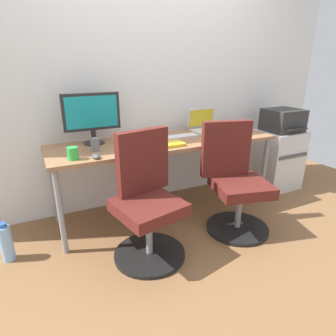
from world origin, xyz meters
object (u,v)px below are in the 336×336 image
Objects in this scene: printer at (283,120)px; desktop_monitor at (92,115)px; office_chair_left at (147,202)px; coffee_mug at (73,153)px; office_chair_right at (235,183)px; water_bottle_on_floor at (6,243)px; open_laptop at (205,125)px; side_cabinet at (277,159)px.

desktop_monitor is (-2.03, 0.20, 0.18)m from printer.
coffee_mug is at bearing 142.96° from office_chair_left.
office_chair_left is 10.22× the size of coffee_mug.
office_chair_right is 10.22× the size of coffee_mug.
office_chair_left is at bearing -20.13° from water_bottle_on_floor.
office_chair_left is at bearing -37.04° from coffee_mug.
coffee_mug is at bearing -164.83° from open_laptop.
water_bottle_on_floor is 0.65× the size of desktop_monitor.
office_chair_right is at bearing -11.35° from water_bottle_on_floor.
office_chair_right reaches higher than water_bottle_on_floor.
printer reaches higher than coffee_mug.
office_chair_left reaches higher than printer.
desktop_monitor reaches higher than office_chair_left.
office_chair_right is at bearing -153.88° from printer.
coffee_mug is (-0.23, -0.37, -0.20)m from desktop_monitor.
open_laptop is at bearing 15.17° from coffee_mug.
open_laptop reaches higher than office_chair_left.
office_chair_left is at bearing -164.70° from side_cabinet.
open_laptop is (1.92, 0.35, 0.63)m from water_bottle_on_floor.
side_cabinet is 1.01m from open_laptop.
office_chair_right is 1.40× the size of side_cabinet.
printer is 2.05m from desktop_monitor.
open_laptop is at bearing 10.23° from water_bottle_on_floor.
printer is 0.91m from open_laptop.
coffee_mug is (-2.27, -0.17, 0.43)m from side_cabinet.
office_chair_left is at bearing 179.96° from office_chair_right.
printer is at bearing 15.28° from office_chair_left.
desktop_monitor is 1.55× the size of open_laptop.
water_bottle_on_floor is at bearing 177.07° from coffee_mug.
open_laptop reaches higher than water_bottle_on_floor.
desktop_monitor is at bearing 57.36° from coffee_mug.
water_bottle_on_floor is 2.05m from open_laptop.
open_laptop is at bearing 167.03° from printer.
desktop_monitor reaches higher than side_cabinet.
desktop_monitor is 5.22× the size of coffee_mug.
office_chair_right is 1.35m from desktop_monitor.
printer is 2.88m from water_bottle_on_floor.
water_bottle_on_floor is (-2.80, -0.14, -0.19)m from side_cabinet.
office_chair_left reaches higher than coffee_mug.
office_chair_left is 1.00× the size of office_chair_right.
open_laptop is at bearing 167.09° from side_cabinet.
side_cabinet is at bearing 4.30° from coffee_mug.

